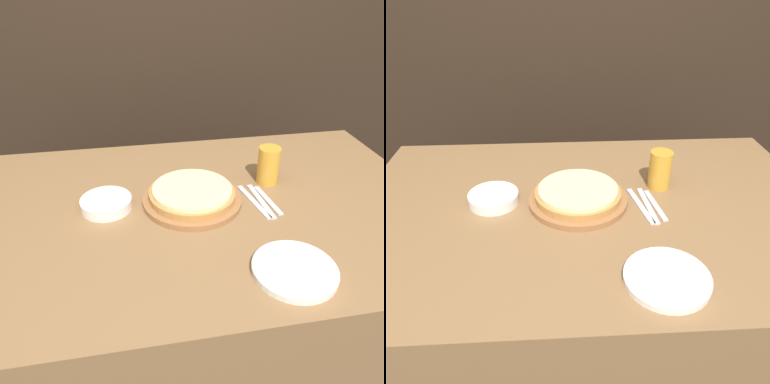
{
  "view_description": "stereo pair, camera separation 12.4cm",
  "coord_description": "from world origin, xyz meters",
  "views": [
    {
      "loc": [
        -0.23,
        -1.01,
        1.42
      ],
      "look_at": [
        -0.04,
        0.02,
        0.76
      ],
      "focal_mm": 35.0,
      "sensor_mm": 36.0,
      "label": 1
    },
    {
      "loc": [
        -0.1,
        -1.03,
        1.42
      ],
      "look_at": [
        -0.04,
        0.02,
        0.76
      ],
      "focal_mm": 35.0,
      "sensor_mm": 36.0,
      "label": 2
    }
  ],
  "objects": [
    {
      "name": "side_bowl",
      "position": [
        -0.32,
        0.04,
        0.74
      ],
      "size": [
        0.17,
        0.17,
        0.04
      ],
      "color": "white",
      "rests_on": "dining_table"
    },
    {
      "name": "pizza_on_board",
      "position": [
        -0.04,
        0.02,
        0.75
      ],
      "size": [
        0.33,
        0.33,
        0.06
      ],
      "color": "#99663D",
      "rests_on": "dining_table"
    },
    {
      "name": "ground_plane",
      "position": [
        0.0,
        0.0,
        0.0
      ],
      "size": [
        12.0,
        12.0,
        0.0
      ],
      "primitive_type": "plane",
      "color": "#38332D"
    },
    {
      "name": "fork",
      "position": [
        0.16,
        -0.02,
        0.73
      ],
      "size": [
        0.06,
        0.21,
        0.0
      ],
      "color": "silver",
      "rests_on": "dining_table"
    },
    {
      "name": "dining_table",
      "position": [
        0.0,
        0.0,
        0.36
      ],
      "size": [
        1.58,
        1.02,
        0.72
      ],
      "color": "olive",
      "rests_on": "ground_plane"
    },
    {
      "name": "dinner_plate",
      "position": [
        0.16,
        -0.36,
        0.73
      ],
      "size": [
        0.22,
        0.22,
        0.02
      ],
      "color": "white",
      "rests_on": "dining_table"
    },
    {
      "name": "dinner_knife",
      "position": [
        0.19,
        -0.02,
        0.73
      ],
      "size": [
        0.03,
        0.21,
        0.0
      ],
      "color": "silver",
      "rests_on": "dining_table"
    },
    {
      "name": "spoon",
      "position": [
        0.21,
        -0.02,
        0.73
      ],
      "size": [
        0.04,
        0.18,
        0.0
      ],
      "color": "silver",
      "rests_on": "dining_table"
    },
    {
      "name": "beer_glass",
      "position": [
        0.25,
        0.11,
        0.8
      ],
      "size": [
        0.08,
        0.08,
        0.14
      ],
      "color": "gold",
      "rests_on": "dining_table"
    }
  ]
}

